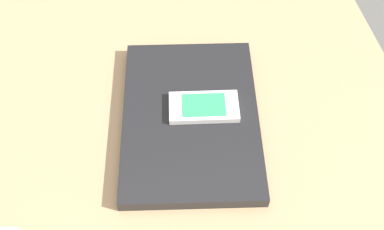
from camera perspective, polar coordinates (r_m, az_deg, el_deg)
The scene contains 3 objects.
desk_surface at distance 79.42cm, azimuth 0.56°, elevation -5.00°, with size 120.00×80.00×3.00cm, color tan.
laptop_closed at distance 80.36cm, azimuth -0.00°, elevation -0.33°, with size 32.84×23.23×2.38cm, color black.
cell_phone_on_laptop at distance 79.52cm, azimuth 1.47°, elevation 1.00°, with size 7.67×12.60×1.26cm.
Camera 1 is at (39.17, -7.45, 70.18)cm, focal length 43.44 mm.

